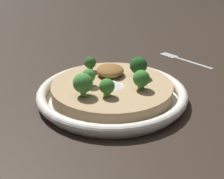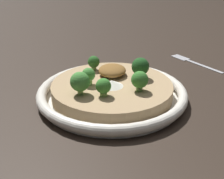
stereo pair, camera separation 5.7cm
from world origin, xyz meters
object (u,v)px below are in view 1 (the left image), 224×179
(broccoli_front, at_px, (89,76))
(risotto_bowl, at_px, (112,91))
(broccoli_back_right, at_px, (141,79))
(broccoli_left, at_px, (90,63))
(broccoli_front_right, at_px, (83,83))
(fork_utensil, at_px, (180,59))
(broccoli_back_left, at_px, (138,66))
(broccoli_right, at_px, (107,87))

(broccoli_front, bearing_deg, risotto_bowl, 98.95)
(broccoli_back_right, bearing_deg, broccoli_left, -138.48)
(broccoli_left, bearing_deg, broccoli_front_right, -7.53)
(risotto_bowl, distance_m, fork_utensil, 0.31)
(risotto_bowl, distance_m, broccoli_left, 0.09)
(broccoli_back_left, relative_size, fork_utensil, 0.29)
(broccoli_back_left, bearing_deg, broccoli_left, -113.71)
(risotto_bowl, xyz_separation_m, broccoli_front, (0.01, -0.05, 0.04))
(broccoli_front_right, xyz_separation_m, broccoli_front, (-0.04, 0.01, -0.01))
(broccoli_front_right, relative_size, broccoli_back_right, 1.12)
(fork_utensil, bearing_deg, broccoli_back_right, 113.40)
(broccoli_right, distance_m, broccoli_back_left, 0.11)
(broccoli_back_right, relative_size, broccoli_front, 1.12)
(broccoli_back_left, distance_m, broccoli_left, 0.11)
(broccoli_back_left, xyz_separation_m, fork_utensil, (-0.20, 0.16, -0.06))
(broccoli_back_right, distance_m, broccoli_front, 0.10)
(broccoli_front_right, relative_size, fork_utensil, 0.29)
(risotto_bowl, distance_m, broccoli_back_right, 0.07)
(risotto_bowl, bearing_deg, broccoli_right, -14.63)
(broccoli_front_right, distance_m, broccoli_left, 0.12)
(broccoli_front_right, bearing_deg, fork_utensil, 135.12)
(broccoli_right, height_order, broccoli_back_right, broccoli_back_right)
(broccoli_back_right, height_order, fork_utensil, broccoli_back_right)
(broccoli_left, bearing_deg, broccoli_right, 11.72)
(broccoli_right, height_order, broccoli_front_right, broccoli_front_right)
(broccoli_front, xyz_separation_m, broccoli_left, (-0.08, 0.00, -0.00))
(broccoli_front_right, bearing_deg, broccoli_left, 172.47)
(risotto_bowl, xyz_separation_m, broccoli_back_right, (0.03, 0.05, 0.04))
(risotto_bowl, xyz_separation_m, broccoli_front_right, (0.05, -0.06, 0.04))
(broccoli_right, xyz_separation_m, fork_utensil, (-0.28, 0.23, -0.05))
(broccoli_right, distance_m, broccoli_back_right, 0.07)
(risotto_bowl, bearing_deg, broccoli_front, -81.05)
(risotto_bowl, height_order, broccoli_back_right, broccoli_back_right)
(broccoli_front_right, bearing_deg, risotto_bowl, 131.38)
(broccoli_back_left, distance_m, fork_utensil, 0.26)
(broccoli_right, relative_size, broccoli_front_right, 0.78)
(fork_utensil, bearing_deg, broccoli_left, 86.63)
(broccoli_back_right, distance_m, broccoli_back_left, 0.06)
(broccoli_back_right, relative_size, broccoli_back_left, 0.89)
(broccoli_right, xyz_separation_m, broccoli_front, (-0.05, -0.03, 0.00))
(broccoli_front_right, height_order, broccoli_left, broccoli_front_right)
(broccoli_right, bearing_deg, broccoli_back_left, 139.16)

